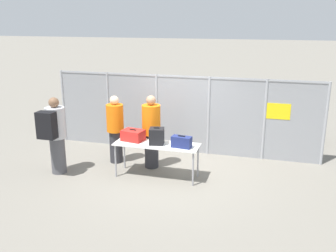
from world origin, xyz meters
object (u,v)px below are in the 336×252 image
suitcase_red (133,135)px  security_worker_near (151,131)px  suitcase_black (157,136)px  utility_trailer (262,124)px  security_worker_far (115,128)px  suitcase_navy (182,142)px  traveler_hooded (55,133)px  inspection_table (157,147)px

suitcase_red → security_worker_near: bearing=55.0°
suitcase_black → utility_trailer: bearing=60.0°
security_worker_far → utility_trailer: bearing=-122.7°
suitcase_red → suitcase_navy: 1.20m
suitcase_red → suitcase_navy: bearing=-7.9°
security_worker_near → security_worker_far: bearing=-19.6°
suitcase_black → traveler_hooded: size_ratio=0.21×
security_worker_near → utility_trailer: 4.11m
security_worker_far → utility_trailer: (3.45, 3.16, -0.47)m
suitcase_black → traveler_hooded: bearing=-168.5°
inspection_table → suitcase_red: bearing=171.0°
inspection_table → suitcase_navy: 0.63m
inspection_table → traveler_hooded: traveler_hooded is taller
inspection_table → traveler_hooded: bearing=-168.5°
suitcase_red → utility_trailer: size_ratio=0.14×
suitcase_red → security_worker_near: security_worker_near is taller
suitcase_navy → utility_trailer: size_ratio=0.12×
traveler_hooded → security_worker_near: 2.22m
security_worker_near → security_worker_far: size_ratio=1.04×
security_worker_near → security_worker_far: security_worker_near is taller
security_worker_far → utility_trailer: 4.70m
suitcase_navy → utility_trailer: 4.19m
security_worker_near → utility_trailer: size_ratio=0.47×
inspection_table → utility_trailer: size_ratio=0.51×
suitcase_red → suitcase_black: suitcase_black is taller
inspection_table → suitcase_black: 0.25m
utility_trailer → security_worker_near: bearing=-127.4°
inspection_table → security_worker_near: 0.63m
traveler_hooded → security_worker_far: (1.02, 1.07, -0.11)m
traveler_hooded → security_worker_near: traveler_hooded is taller
suitcase_black → suitcase_red: bearing=171.2°
inspection_table → suitcase_red: 0.64m
utility_trailer → suitcase_red: bearing=-127.1°
suitcase_red → security_worker_far: (-0.67, 0.51, -0.03)m
security_worker_near → security_worker_far: 0.97m
suitcase_navy → security_worker_far: (-1.86, 0.68, -0.04)m
suitcase_black → utility_trailer: size_ratio=0.10×
suitcase_navy → security_worker_far: 1.98m
inspection_table → suitcase_navy: (0.59, -0.07, 0.19)m
suitcase_red → traveler_hooded: (-1.69, -0.56, 0.08)m
traveler_hooded → suitcase_red: bearing=12.4°
suitcase_navy → traveler_hooded: bearing=-172.2°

